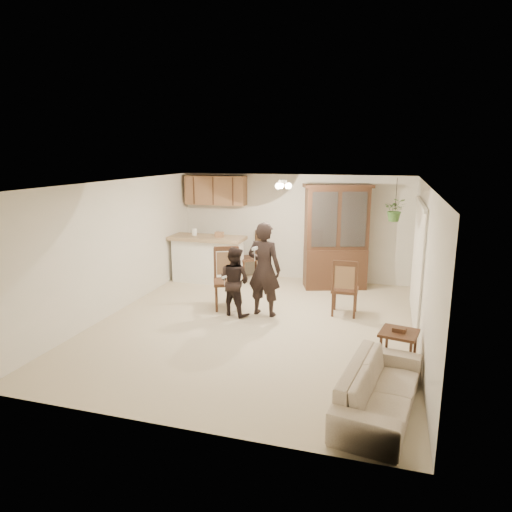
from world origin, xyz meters
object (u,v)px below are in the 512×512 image
(adult, at_px, (264,269))
(child, at_px, (234,280))
(chair_bar, at_px, (227,291))
(chair_hutch_left, at_px, (250,266))
(china_hutch, at_px, (336,238))
(sofa, at_px, (380,382))
(chair_hutch_right, at_px, (345,299))
(side_table, at_px, (398,349))

(adult, distance_m, child, 0.60)
(chair_bar, bearing_deg, chair_hutch_left, 73.03)
(china_hutch, bearing_deg, sofa, -95.53)
(sofa, relative_size, chair_hutch_left, 1.62)
(adult, xyz_separation_m, china_hutch, (1.06, 2.18, 0.25))
(sofa, relative_size, china_hutch, 0.81)
(chair_bar, xyz_separation_m, chair_hutch_right, (2.25, 0.29, -0.03))
(chair_bar, distance_m, chair_hutch_left, 2.15)
(child, bearing_deg, chair_hutch_left, -61.86)
(china_hutch, height_order, chair_hutch_right, china_hutch)
(child, distance_m, chair_hutch_right, 2.11)
(adult, height_order, chair_bar, adult)
(adult, height_order, chair_hutch_left, adult)
(child, bearing_deg, side_table, 171.65)
(side_table, height_order, chair_hutch_left, chair_hutch_left)
(adult, distance_m, chair_hutch_right, 1.64)
(sofa, bearing_deg, chair_bar, 54.49)
(adult, distance_m, chair_bar, 0.99)
(adult, relative_size, chair_bar, 1.51)
(side_table, height_order, chair_hutch_right, chair_hutch_right)
(sofa, distance_m, child, 3.80)
(child, distance_m, side_table, 3.29)
(sofa, bearing_deg, adult, 47.38)
(china_hutch, distance_m, chair_bar, 2.85)
(side_table, height_order, chair_bar, chair_bar)
(sofa, distance_m, side_table, 1.22)
(china_hutch, bearing_deg, chair_hutch_right, -95.45)
(china_hutch, bearing_deg, adult, -134.25)
(side_table, bearing_deg, chair_bar, 151.35)
(chair_hutch_left, bearing_deg, side_table, 8.18)
(child, height_order, side_table, child)
(side_table, relative_size, chair_bar, 0.51)
(adult, height_order, side_table, adult)
(adult, distance_m, china_hutch, 2.44)
(child, bearing_deg, chair_hutch_right, -145.55)
(china_hutch, relative_size, side_table, 3.81)
(child, xyz_separation_m, chair_hutch_right, (1.99, 0.60, -0.37))
(chair_bar, bearing_deg, child, -72.73)
(chair_hutch_left, bearing_deg, sofa, -0.92)
(adult, bearing_deg, chair_hutch_right, -154.29)
(adult, relative_size, chair_hutch_right, 1.65)
(china_hutch, xyz_separation_m, side_table, (1.34, -3.76, -0.86))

